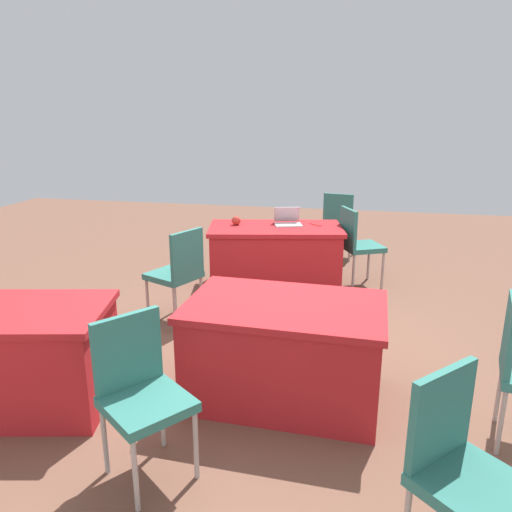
{
  "coord_description": "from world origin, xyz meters",
  "views": [
    {
      "loc": [
        -0.71,
        3.67,
        2.05
      ],
      "look_at": [
        0.09,
        -0.2,
        0.9
      ],
      "focal_mm": 34.47,
      "sensor_mm": 36.0,
      "label": 1
    }
  ],
  "objects_px": {
    "table_foreground": "(275,256)",
    "laptop_silver": "(288,222)",
    "chair_tucked_right": "(339,221)",
    "table_mid_right": "(285,350)",
    "chair_near_front": "(357,242)",
    "yarn_ball": "(236,220)",
    "scissors_red": "(316,225)",
    "chair_by_pillar": "(140,388)",
    "table_mid_left": "(9,358)",
    "chair_aisle": "(178,270)",
    "chair_back_row": "(462,465)"
  },
  "relations": [
    {
      "from": "table_foreground",
      "to": "laptop_silver",
      "type": "height_order",
      "value": "laptop_silver"
    },
    {
      "from": "chair_tucked_right",
      "to": "laptop_silver",
      "type": "bearing_deg",
      "value": -105.31
    },
    {
      "from": "table_mid_right",
      "to": "chair_near_front",
      "type": "bearing_deg",
      "value": -100.62
    },
    {
      "from": "laptop_silver",
      "to": "table_mid_right",
      "type": "bearing_deg",
      "value": 81.76
    },
    {
      "from": "yarn_ball",
      "to": "scissors_red",
      "type": "xyz_separation_m",
      "value": [
        -0.95,
        -0.19,
        -0.05
      ]
    },
    {
      "from": "yarn_ball",
      "to": "table_foreground",
      "type": "bearing_deg",
      "value": -179.56
    },
    {
      "from": "yarn_ball",
      "to": "chair_by_pillar",
      "type": "bearing_deg",
      "value": 94.61
    },
    {
      "from": "chair_tucked_right",
      "to": "scissors_red",
      "type": "bearing_deg",
      "value": -92.12
    },
    {
      "from": "table_mid_left",
      "to": "chair_tucked_right",
      "type": "xyz_separation_m",
      "value": [
        -2.14,
        -4.33,
        0.18
      ]
    },
    {
      "from": "chair_tucked_right",
      "to": "yarn_ball",
      "type": "height_order",
      "value": "chair_tucked_right"
    },
    {
      "from": "chair_by_pillar",
      "to": "chair_tucked_right",
      "type": "bearing_deg",
      "value": -153.11
    },
    {
      "from": "table_mid_left",
      "to": "chair_aisle",
      "type": "relative_size",
      "value": 1.6
    },
    {
      "from": "table_mid_left",
      "to": "chair_tucked_right",
      "type": "bearing_deg",
      "value": -116.3
    },
    {
      "from": "yarn_ball",
      "to": "table_mid_right",
      "type": "bearing_deg",
      "value": 111.72
    },
    {
      "from": "scissors_red",
      "to": "table_mid_right",
      "type": "bearing_deg",
      "value": -48.29
    },
    {
      "from": "table_foreground",
      "to": "laptop_silver",
      "type": "bearing_deg",
      "value": -134.08
    },
    {
      "from": "table_mid_left",
      "to": "yarn_ball",
      "type": "relative_size",
      "value": 14.3
    },
    {
      "from": "chair_near_front",
      "to": "laptop_silver",
      "type": "xyz_separation_m",
      "value": [
        0.84,
        0.06,
        0.22
      ]
    },
    {
      "from": "chair_by_pillar",
      "to": "chair_back_row",
      "type": "xyz_separation_m",
      "value": [
        -1.67,
        0.33,
        0.02
      ]
    },
    {
      "from": "table_mid_left",
      "to": "chair_aisle",
      "type": "distance_m",
      "value": 1.77
    },
    {
      "from": "laptop_silver",
      "to": "table_foreground",
      "type": "bearing_deg",
      "value": 29.87
    },
    {
      "from": "table_mid_right",
      "to": "chair_tucked_right",
      "type": "distance_m",
      "value": 3.82
    },
    {
      "from": "chair_by_pillar",
      "to": "chair_near_front",
      "type": "bearing_deg",
      "value": -160.53
    },
    {
      "from": "chair_aisle",
      "to": "scissors_red",
      "type": "bearing_deg",
      "value": -14.44
    },
    {
      "from": "chair_near_front",
      "to": "yarn_ball",
      "type": "bearing_deg",
      "value": -107.42
    },
    {
      "from": "table_mid_left",
      "to": "laptop_silver",
      "type": "xyz_separation_m",
      "value": [
        -1.56,
        -3.07,
        0.41
      ]
    },
    {
      "from": "yarn_ball",
      "to": "scissors_red",
      "type": "relative_size",
      "value": 0.61
    },
    {
      "from": "table_foreground",
      "to": "chair_tucked_right",
      "type": "xyz_separation_m",
      "value": [
        -0.7,
        -1.39,
        0.18
      ]
    },
    {
      "from": "chair_aisle",
      "to": "chair_by_pillar",
      "type": "distance_m",
      "value": 2.13
    },
    {
      "from": "chair_back_row",
      "to": "yarn_ball",
      "type": "distance_m",
      "value": 4.19
    },
    {
      "from": "table_mid_left",
      "to": "yarn_ball",
      "type": "distance_m",
      "value": 3.11
    },
    {
      "from": "table_mid_left",
      "to": "chair_aisle",
      "type": "height_order",
      "value": "chair_aisle"
    },
    {
      "from": "table_foreground",
      "to": "chair_back_row",
      "type": "xyz_separation_m",
      "value": [
        -1.46,
        3.7,
        0.19
      ]
    },
    {
      "from": "chair_near_front",
      "to": "yarn_ball",
      "type": "xyz_separation_m",
      "value": [
        1.45,
        0.2,
        0.24
      ]
    },
    {
      "from": "table_mid_left",
      "to": "chair_back_row",
      "type": "height_order",
      "value": "chair_back_row"
    },
    {
      "from": "chair_aisle",
      "to": "scissors_red",
      "type": "xyz_separation_m",
      "value": [
        -1.21,
        -1.51,
        0.18
      ]
    },
    {
      "from": "laptop_silver",
      "to": "yarn_ball",
      "type": "xyz_separation_m",
      "value": [
        0.61,
        0.14,
        0.02
      ]
    },
    {
      "from": "table_foreground",
      "to": "yarn_ball",
      "type": "distance_m",
      "value": 0.64
    },
    {
      "from": "laptop_silver",
      "to": "yarn_ball",
      "type": "distance_m",
      "value": 0.63
    },
    {
      "from": "table_foreground",
      "to": "chair_by_pillar",
      "type": "bearing_deg",
      "value": 86.4
    },
    {
      "from": "chair_near_front",
      "to": "table_foreground",
      "type": "bearing_deg",
      "value": -103.81
    },
    {
      "from": "table_mid_right",
      "to": "chair_back_row",
      "type": "distance_m",
      "value": 1.62
    },
    {
      "from": "table_foreground",
      "to": "chair_by_pillar",
      "type": "distance_m",
      "value": 3.39
    },
    {
      "from": "table_mid_right",
      "to": "chair_tucked_right",
      "type": "relative_size",
      "value": 1.5
    },
    {
      "from": "laptop_silver",
      "to": "yarn_ball",
      "type": "height_order",
      "value": "laptop_silver"
    },
    {
      "from": "chair_near_front",
      "to": "laptop_silver",
      "type": "distance_m",
      "value": 0.87
    },
    {
      "from": "table_mid_right",
      "to": "laptop_silver",
      "type": "height_order",
      "value": "laptop_silver"
    },
    {
      "from": "chair_tucked_right",
      "to": "table_mid_right",
      "type": "bearing_deg",
      "value": -84.12
    },
    {
      "from": "laptop_silver",
      "to": "chair_near_front",
      "type": "bearing_deg",
      "value": 168.28
    },
    {
      "from": "chair_near_front",
      "to": "chair_back_row",
      "type": "xyz_separation_m",
      "value": [
        -0.49,
        3.9,
        0.0
      ]
    }
  ]
}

